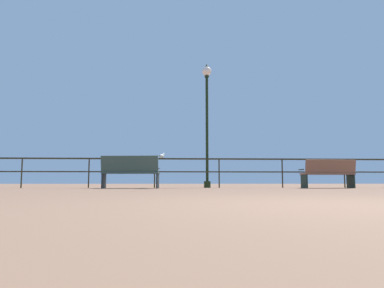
% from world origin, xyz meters
% --- Properties ---
extents(ground_plane, '(60.00, 60.00, 0.00)m').
position_xyz_m(ground_plane, '(0.00, 0.00, 0.00)').
color(ground_plane, '#896148').
extents(pier_railing, '(26.04, 0.05, 0.99)m').
position_xyz_m(pier_railing, '(-0.00, 8.82, 0.74)').
color(pier_railing, '#2D2815').
rests_on(pier_railing, ground_plane).
extents(bench_near_left, '(1.80, 0.77, 1.00)m').
position_xyz_m(bench_near_left, '(-2.88, 7.95, 0.56)').
color(bench_near_left, '#354940').
rests_on(bench_near_left, ground_plane).
extents(bench_near_right, '(1.67, 0.76, 0.90)m').
position_xyz_m(bench_near_right, '(3.39, 7.96, 0.50)').
color(bench_near_right, brown).
rests_on(bench_near_right, ground_plane).
extents(lamppost_center, '(0.33, 0.33, 4.34)m').
position_xyz_m(lamppost_center, '(-0.39, 8.99, 2.71)').
color(lamppost_center, black).
rests_on(lamppost_center, ground_plane).
extents(seagull_on_rail, '(0.23, 0.36, 0.18)m').
position_xyz_m(seagull_on_rail, '(-1.93, 8.84, 1.07)').
color(seagull_on_rail, silver).
rests_on(seagull_on_rail, pier_railing).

